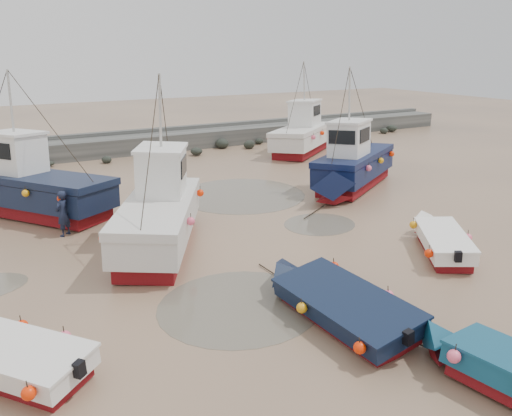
# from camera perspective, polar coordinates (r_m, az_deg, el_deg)

# --- Properties ---
(ground) EXTENTS (120.00, 120.00, 0.00)m
(ground) POSITION_cam_1_polar(r_m,az_deg,el_deg) (16.58, 2.28, -7.55)
(ground) COLOR #A38061
(ground) RESTS_ON ground
(seawall) EXTENTS (60.00, 4.92, 1.50)m
(seawall) POSITION_cam_1_polar(r_m,az_deg,el_deg) (36.22, -16.12, 6.81)
(seawall) COLOR #61615C
(seawall) RESTS_ON ground
(puddle_a) EXTENTS (4.80, 4.80, 0.01)m
(puddle_a) POSITION_cam_1_polar(r_m,az_deg,el_deg) (14.70, -1.89, -11.04)
(puddle_a) COLOR #61594C
(puddle_a) RESTS_ON ground
(puddle_b) EXTENTS (3.10, 3.10, 0.01)m
(puddle_b) POSITION_cam_1_polar(r_m,az_deg,el_deg) (21.27, 7.27, -1.83)
(puddle_b) COLOR #61594C
(puddle_b) RESTS_ON ground
(puddle_d) EXTENTS (6.45, 6.45, 0.01)m
(puddle_d) POSITION_cam_1_polar(r_m,az_deg,el_deg) (25.33, -1.69, 1.53)
(puddle_d) COLOR #61594C
(puddle_d) RESTS_ON ground
(dinghy_1) EXTENTS (2.43, 6.64, 1.43)m
(dinghy_1) POSITION_cam_1_polar(r_m,az_deg,el_deg) (14.08, 9.36, -10.20)
(dinghy_1) COLOR maroon
(dinghy_1) RESTS_ON ground
(dinghy_3) EXTENTS (4.00, 5.16, 1.43)m
(dinghy_3) POSITION_cam_1_polar(r_m,az_deg,el_deg) (19.39, 20.50, -3.10)
(dinghy_3) COLOR maroon
(dinghy_3) RESTS_ON ground
(cabin_boat_0) EXTENTS (7.28, 9.06, 6.22)m
(cabin_boat_0) POSITION_cam_1_polar(r_m,az_deg,el_deg) (24.33, -24.99, 2.40)
(cabin_boat_0) COLOR maroon
(cabin_boat_0) RESTS_ON ground
(cabin_boat_1) EXTENTS (5.83, 9.29, 6.22)m
(cabin_boat_1) POSITION_cam_1_polar(r_m,az_deg,el_deg) (19.05, -10.87, -0.09)
(cabin_boat_1) COLOR maroon
(cabin_boat_1) RESTS_ON ground
(cabin_boat_2) EXTENTS (8.83, 5.90, 6.22)m
(cabin_boat_2) POSITION_cam_1_polar(r_m,az_deg,el_deg) (26.44, 10.87, 4.95)
(cabin_boat_2) COLOR maroon
(cabin_boat_2) RESTS_ON ground
(cabin_boat_3) EXTENTS (8.22, 6.53, 6.22)m
(cabin_boat_3) POSITION_cam_1_polar(r_m,az_deg,el_deg) (35.88, 5.60, 8.53)
(cabin_boat_3) COLOR maroon
(cabin_boat_3) RESTS_ON ground
(person) EXTENTS (0.79, 0.78, 1.84)m
(person) POSITION_cam_1_polar(r_m,az_deg,el_deg) (21.23, -20.95, -2.95)
(person) COLOR #161C31
(person) RESTS_ON ground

